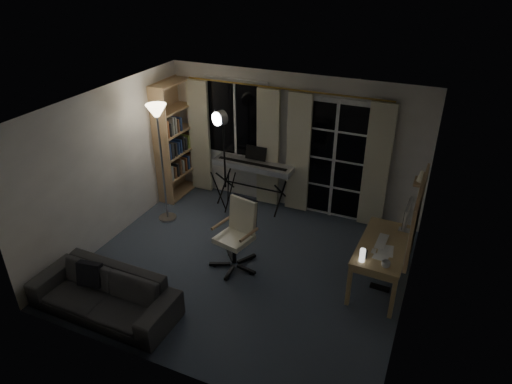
% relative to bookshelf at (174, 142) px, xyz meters
% --- Properties ---
extents(floor, '(4.50, 4.00, 0.02)m').
position_rel_bookshelf_xyz_m(floor, '(2.13, -1.61, -1.03)').
color(floor, '#3A4354').
rests_on(floor, ground).
extents(window, '(1.20, 0.08, 1.40)m').
position_rel_bookshelf_xyz_m(window, '(1.08, 0.36, 0.48)').
color(window, white).
rests_on(window, floor).
extents(french_door, '(1.32, 0.09, 2.11)m').
position_rel_bookshelf_xyz_m(french_door, '(2.88, 0.36, 0.01)').
color(french_door, white).
rests_on(french_door, floor).
extents(curtains, '(3.60, 0.07, 2.13)m').
position_rel_bookshelf_xyz_m(curtains, '(1.99, 0.27, 0.07)').
color(curtains, gold).
rests_on(curtains, floor).
extents(bookshelf, '(0.37, 1.01, 2.15)m').
position_rel_bookshelf_xyz_m(bookshelf, '(0.00, 0.00, 0.00)').
color(bookshelf, tan).
rests_on(bookshelf, floor).
extents(torchiere_lamp, '(0.42, 0.42, 2.03)m').
position_rel_bookshelf_xyz_m(torchiere_lamp, '(0.35, -0.91, 0.62)').
color(torchiere_lamp, '#B2B2B7').
rests_on(torchiere_lamp, floor).
extents(keyboard_piano, '(1.44, 0.71, 1.04)m').
position_rel_bookshelf_xyz_m(keyboard_piano, '(1.53, 0.09, -0.23)').
color(keyboard_piano, black).
rests_on(keyboard_piano, floor).
extents(studio_light, '(0.43, 0.43, 1.86)m').
position_rel_bookshelf_xyz_m(studio_light, '(1.09, -0.22, 0.47)').
color(studio_light, black).
rests_on(studio_light, floor).
extents(office_chair, '(0.72, 0.71, 1.04)m').
position_rel_bookshelf_xyz_m(office_chair, '(2.03, -1.54, -0.41)').
color(office_chair, black).
rests_on(office_chair, floor).
extents(desk, '(0.67, 1.27, 0.67)m').
position_rel_bookshelf_xyz_m(desk, '(4.01, -1.20, -0.43)').
color(desk, tan).
rests_on(desk, floor).
extents(monitor, '(0.16, 0.48, 0.42)m').
position_rel_bookshelf_xyz_m(monitor, '(4.21, -0.75, -0.09)').
color(monitor, silver).
rests_on(monitor, desk).
extents(desk_clutter, '(0.41, 0.76, 0.85)m').
position_rel_bookshelf_xyz_m(desk_clutter, '(3.95, -1.42, -0.49)').
color(desk_clutter, white).
rests_on(desk_clutter, desk).
extents(mug, '(0.11, 0.09, 0.11)m').
position_rel_bookshelf_xyz_m(mug, '(4.11, -1.70, -0.29)').
color(mug, silver).
rests_on(mug, desk).
extents(wall_mirror, '(0.04, 0.94, 0.74)m').
position_rel_bookshelf_xyz_m(wall_mirror, '(4.35, -1.96, 0.53)').
color(wall_mirror, tan).
rests_on(wall_mirror, floor).
extents(framed_print, '(0.03, 0.42, 0.32)m').
position_rel_bookshelf_xyz_m(framed_print, '(4.36, -1.06, 0.58)').
color(framed_print, tan).
rests_on(framed_print, floor).
extents(wall_shelf, '(0.16, 0.30, 0.18)m').
position_rel_bookshelf_xyz_m(wall_shelf, '(4.29, -0.56, 0.39)').
color(wall_shelf, tan).
rests_on(wall_shelf, floor).
extents(sofa, '(1.92, 0.58, 0.75)m').
position_rel_bookshelf_xyz_m(sofa, '(0.91, -3.16, -0.64)').
color(sofa, '#323234').
rests_on(sofa, floor).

